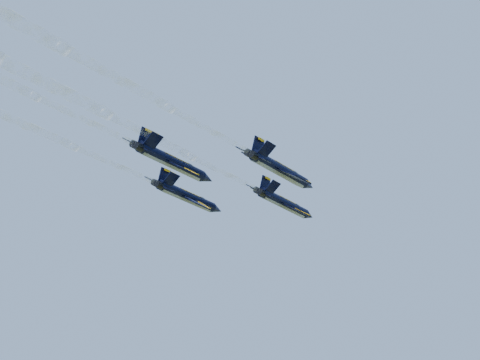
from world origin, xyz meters
The scene contains 5 objects.
jet_lead centered at (2.11, 16.09, 97.78)m, with size 10.27×15.17×5.98m.
jet_left centered at (-8.42, 5.40, 97.78)m, with size 10.27×15.17×5.98m.
jet_right centered at (9.09, 2.05, 97.78)m, with size 10.27×15.17×5.98m.
jet_slot centered at (-1.29, -7.87, 97.78)m, with size 10.27×15.17×5.98m.
smoke_trail_lead centered at (-3.30, -30.06, 97.80)m, with size 8.97×60.98×2.56m.
Camera 1 is at (52.66, -79.04, 65.87)m, focal length 55.00 mm.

